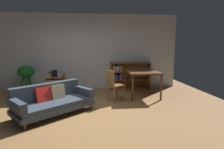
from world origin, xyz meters
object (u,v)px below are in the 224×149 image
at_px(open_laptop, 55,74).
at_px(desk_speaker, 55,73).
at_px(dining_chair_near, 113,84).
at_px(dining_table, 141,73).
at_px(fabric_couch, 52,100).
at_px(bookshelf, 127,76).
at_px(potted_floor_plant, 26,74).
at_px(media_console, 57,85).

height_order(open_laptop, desk_speaker, desk_speaker).
relative_size(open_laptop, dining_chair_near, 0.47).
distance_m(dining_table, dining_chair_near, 1.14).
height_order(fabric_couch, open_laptop, open_laptop).
relative_size(fabric_couch, dining_table, 1.41).
bearing_deg(bookshelf, desk_speaker, -160.98).
distance_m(potted_floor_plant, dining_table, 3.81).
bearing_deg(dining_chair_near, desk_speaker, 157.71).
xyz_separation_m(open_laptop, potted_floor_plant, (-0.97, 0.08, -0.00)).
xyz_separation_m(desk_speaker, dining_table, (2.71, -0.15, -0.01)).
bearing_deg(desk_speaker, media_console, 93.85).
xyz_separation_m(media_console, dining_table, (2.73, -0.42, 0.42)).
bearing_deg(dining_table, open_laptop, 167.96).
xyz_separation_m(fabric_couch, potted_floor_plant, (-1.25, 2.03, 0.32)).
bearing_deg(open_laptop, bookshelf, 8.94).
relative_size(media_console, open_laptop, 2.67).
relative_size(media_console, desk_speaker, 5.37).
bearing_deg(open_laptop, dining_chair_near, -32.61).
bearing_deg(media_console, potted_floor_plant, 166.06).
bearing_deg(potted_floor_plant, media_console, -13.94).
bearing_deg(bookshelf, media_console, -167.08).
distance_m(media_console, dining_table, 2.79).
bearing_deg(fabric_couch, dining_table, 28.38).
height_order(potted_floor_plant, dining_chair_near, potted_floor_plant).
height_order(open_laptop, dining_chair_near, dining_chair_near).
distance_m(fabric_couch, open_laptop, 1.99).
xyz_separation_m(potted_floor_plant, bookshelf, (3.48, 0.31, -0.16)).
xyz_separation_m(media_console, desk_speaker, (0.02, -0.28, 0.43)).
bearing_deg(open_laptop, potted_floor_plant, 175.02).
xyz_separation_m(open_laptop, bookshelf, (2.51, 0.39, -0.17)).
height_order(open_laptop, potted_floor_plant, potted_floor_plant).
xyz_separation_m(fabric_couch, media_console, (-0.23, 1.77, -0.02)).
distance_m(desk_speaker, dining_table, 2.71).
height_order(media_console, desk_speaker, desk_speaker).
xyz_separation_m(dining_chair_near, bookshelf, (0.70, 1.55, -0.03)).
bearing_deg(open_laptop, fabric_couch, -81.71).
bearing_deg(fabric_couch, desk_speaker, 98.07).
bearing_deg(bookshelf, fabric_couch, -133.62).
distance_m(potted_floor_plant, dining_chair_near, 3.05).
height_order(fabric_couch, potted_floor_plant, potted_floor_plant).
height_order(media_console, potted_floor_plant, potted_floor_plant).
bearing_deg(desk_speaker, fabric_couch, -81.93).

